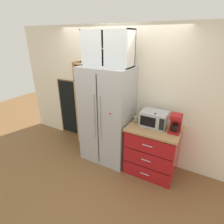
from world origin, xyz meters
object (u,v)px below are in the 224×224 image
(bottle_cobalt, at_px, (154,122))
(chalkboard_menu, at_px, (70,109))
(coffee_maker, at_px, (176,123))
(mug_sage, at_px, (136,119))
(microwave, at_px, (154,119))
(refrigerator, at_px, (107,115))
(bottle_green, at_px, (156,121))

(bottle_cobalt, distance_m, chalkboard_menu, 2.22)
(coffee_maker, bearing_deg, mug_sage, 176.46)
(microwave, relative_size, bottle_cobalt, 1.59)
(refrigerator, xyz_separation_m, bottle_green, (0.92, 0.04, 0.09))
(coffee_maker, xyz_separation_m, chalkboard_menu, (-2.50, 0.29, -0.35))
(bottle_cobalt, bearing_deg, chalkboard_menu, 170.95)
(refrigerator, distance_m, microwave, 0.90)
(refrigerator, distance_m, bottle_green, 0.93)
(bottle_cobalt, bearing_deg, refrigerator, 178.08)
(mug_sage, height_order, chalkboard_menu, chalkboard_menu)
(microwave, bearing_deg, mug_sage, 179.92)
(bottle_cobalt, bearing_deg, bottle_green, 90.00)
(microwave, height_order, coffee_maker, coffee_maker)
(refrigerator, bearing_deg, microwave, 4.32)
(bottle_green, relative_size, chalkboard_menu, 0.18)
(microwave, xyz_separation_m, bottle_green, (0.04, -0.03, -0.02))
(refrigerator, distance_m, coffee_maker, 1.26)
(bottle_cobalt, height_order, chalkboard_menu, chalkboard_menu)
(bottle_cobalt, distance_m, bottle_green, 0.07)
(coffee_maker, relative_size, chalkboard_menu, 0.22)
(microwave, distance_m, coffee_maker, 0.36)
(microwave, relative_size, coffee_maker, 1.42)
(refrigerator, relative_size, microwave, 4.22)
(coffee_maker, height_order, bottle_cobalt, coffee_maker)
(bottle_cobalt, bearing_deg, microwave, 110.01)
(mug_sage, xyz_separation_m, chalkboard_menu, (-1.81, 0.25, -0.25))
(coffee_maker, relative_size, bottle_green, 1.20)
(refrigerator, bearing_deg, coffee_maker, 1.15)
(microwave, bearing_deg, refrigerator, -175.68)
(refrigerator, relative_size, coffee_maker, 5.99)
(refrigerator, relative_size, mug_sage, 15.19)
(coffee_maker, relative_size, mug_sage, 2.53)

